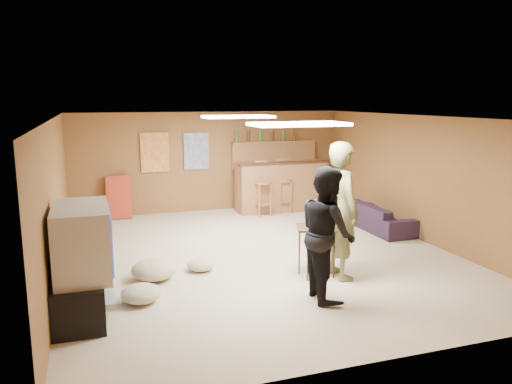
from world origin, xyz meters
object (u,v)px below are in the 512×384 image
object	(u,v)px
tv_body	(82,240)
tray_table	(317,252)
person_black	(327,233)
bar_counter	(281,186)
person_olive	(341,211)
sofa	(379,217)

from	to	relation	value
tv_body	tray_table	world-z (taller)	tv_body
person_black	tray_table	bearing A→B (deg)	-11.15
bar_counter	person_black	world-z (taller)	person_black
bar_counter	person_olive	xyz separation A→B (m)	(-0.74, -4.24, 0.41)
person_black	sofa	distance (m)	3.69
person_black	tv_body	bearing A→B (deg)	87.21
sofa	tv_body	bearing A→B (deg)	113.55
bar_counter	person_black	xyz separation A→B (m)	(-1.26, -4.84, 0.29)
tv_body	person_black	xyz separation A→B (m)	(2.89, -0.39, -0.06)
person_olive	tray_table	bearing A→B (deg)	67.67
person_olive	person_black	distance (m)	0.80
sofa	tray_table	xyz separation A→B (m)	(-2.25, -1.97, 0.11)
person_olive	tray_table	world-z (taller)	person_olive
tv_body	bar_counter	bearing A→B (deg)	47.00
tray_table	person_olive	bearing A→B (deg)	-21.75
bar_counter	person_olive	bearing A→B (deg)	-99.97
bar_counter	tray_table	size ratio (longest dim) A/B	2.77
bar_counter	person_olive	size ratio (longest dim) A/B	1.04
person_black	sofa	size ratio (longest dim) A/B	0.98
tv_body	person_olive	bearing A→B (deg)	3.59
tv_body	person_olive	size ratio (longest dim) A/B	0.57
person_olive	sofa	world-z (taller)	person_olive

